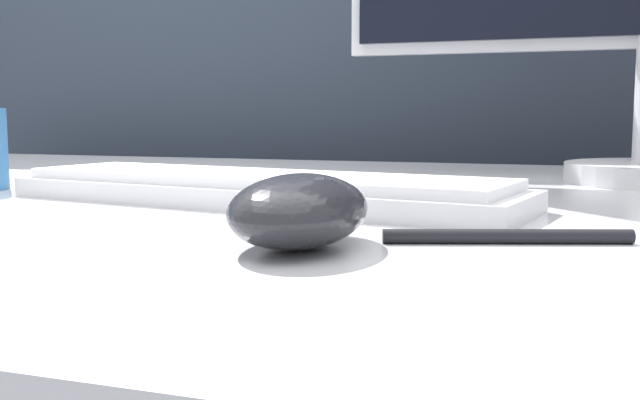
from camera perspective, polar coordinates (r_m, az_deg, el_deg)
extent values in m
cube|color=#333D4C|center=(1.23, 11.68, -1.42)|extent=(5.00, 0.03, 1.30)
ellipsoid|color=#232328|center=(0.39, -1.58, -0.79)|extent=(0.07, 0.11, 0.04)
cube|color=white|center=(0.58, -4.77, 0.49)|extent=(0.43, 0.18, 0.02)
cube|color=white|center=(0.58, -4.78, 1.66)|extent=(0.41, 0.16, 0.01)
cylinder|color=black|center=(0.42, 14.10, -2.71)|extent=(0.13, 0.05, 0.01)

